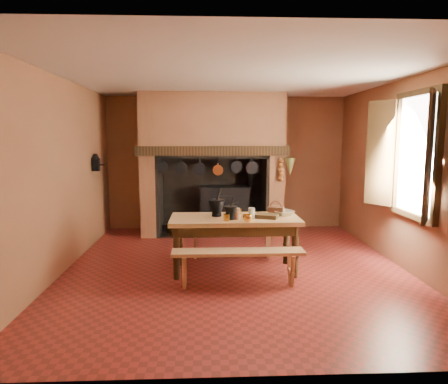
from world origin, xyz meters
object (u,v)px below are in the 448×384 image
(bench_front, at_px, (238,259))
(wicker_basket, at_px, (276,210))
(iron_range, at_px, (225,208))
(work_table, at_px, (235,226))
(mixing_bowl, at_px, (284,213))
(coffee_grinder, at_px, (232,210))

(bench_front, xyz_separation_m, wicker_basket, (0.62, 0.76, 0.51))
(iron_range, distance_m, work_table, 2.59)
(bench_front, height_order, mixing_bowl, mixing_bowl)
(mixing_bowl, bearing_deg, bench_front, -135.58)
(iron_range, height_order, wicker_basket, iron_range)
(wicker_basket, bearing_deg, coffee_grinder, -162.68)
(work_table, xyz_separation_m, coffee_grinder, (-0.04, 0.14, 0.20))
(coffee_grinder, xyz_separation_m, mixing_bowl, (0.77, -0.03, -0.04))
(iron_range, bearing_deg, wicker_basket, -75.17)
(iron_range, relative_size, mixing_bowl, 5.43)
(work_table, bearing_deg, coffee_grinder, 104.60)
(coffee_grinder, bearing_deg, mixing_bowl, -18.65)
(work_table, bearing_deg, bench_front, -90.00)
(coffee_grinder, bearing_deg, wicker_basket, -15.31)
(bench_front, relative_size, wicker_basket, 6.69)
(mixing_bowl, xyz_separation_m, wicker_basket, (-0.11, 0.04, 0.03))
(work_table, relative_size, mixing_bowl, 6.28)
(work_table, height_order, mixing_bowl, mixing_bowl)
(bench_front, distance_m, mixing_bowl, 1.13)
(iron_range, height_order, mixing_bowl, iron_range)
(work_table, xyz_separation_m, bench_front, (-0.00, -0.61, -0.31))
(iron_range, distance_m, mixing_bowl, 2.61)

